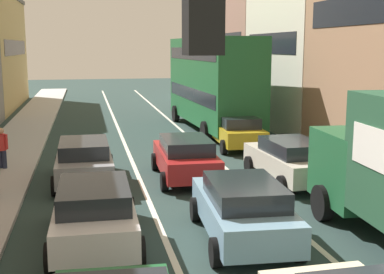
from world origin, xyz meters
TOP-DOWN VIEW (x-y plane):
  - sidewalk_left at (-6.70, 20.00)m, footprint 2.60×64.00m
  - lane_stripe_left at (-1.70, 20.00)m, footprint 0.16×60.00m
  - lane_stripe_right at (1.70, 20.00)m, footprint 0.16×60.00m
  - building_row_right at (9.90, 20.10)m, footprint 7.20×43.90m
  - sedan_centre_lane_second at (0.13, 6.67)m, footprint 2.28×4.40m
  - wagon_left_lane_second at (-3.34, 7.15)m, footprint 2.12×4.33m
  - hatchback_centre_lane_third at (-0.11, 12.60)m, footprint 2.16×4.35m
  - sedan_left_lane_third at (-3.58, 12.80)m, footprint 2.08×4.31m
  - sedan_right_lane_behind_truck at (3.33, 11.44)m, footprint 2.21×4.37m
  - wagon_right_lane_far at (3.28, 17.69)m, footprint 2.21×4.37m
  - bus_mid_queue_primary at (3.37, 22.69)m, footprint 3.09×10.58m
  - pedestrian_near_kerb at (-6.56, 15.01)m, footprint 0.49×0.34m

SIDE VIEW (x-z plane):
  - lane_stripe_left at x=-1.70m, z-range 0.00..0.01m
  - lane_stripe_right at x=1.70m, z-range 0.00..0.01m
  - sidewalk_left at x=-6.70m, z-range 0.00..0.14m
  - sedan_centre_lane_second at x=0.13m, z-range 0.05..1.54m
  - wagon_left_lane_second at x=-3.34m, z-range 0.05..1.54m
  - hatchback_centre_lane_third at x=-0.11m, z-range 0.05..1.54m
  - sedan_left_lane_third at x=-3.58m, z-range 0.05..1.54m
  - sedan_right_lane_behind_truck at x=3.33m, z-range 0.05..1.54m
  - wagon_right_lane_far at x=3.28m, z-range 0.05..1.54m
  - pedestrian_near_kerb at x=-6.56m, z-range 0.12..1.78m
  - bus_mid_queue_primary at x=3.37m, z-range 0.30..5.36m
  - building_row_right at x=9.90m, z-range -1.04..11.16m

